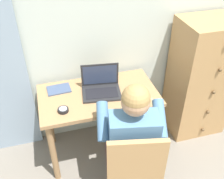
% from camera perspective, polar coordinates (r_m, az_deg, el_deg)
% --- Properties ---
extents(wall_back, '(4.80, 0.05, 2.50)m').
position_cam_1_polar(wall_back, '(2.50, 2.66, 14.98)').
color(wall_back, silver).
rests_on(wall_back, ground_plane).
extents(desk, '(1.06, 0.59, 0.73)m').
position_cam_1_polar(desk, '(2.44, -2.90, -3.19)').
color(desk, '#9E754C').
rests_on(desk, ground_plane).
extents(dresser, '(0.58, 0.48, 1.27)m').
position_cam_1_polar(dresser, '(2.87, 18.65, 2.21)').
color(dresser, tan).
rests_on(dresser, ground_plane).
extents(chair, '(0.49, 0.48, 0.87)m').
position_cam_1_polar(chair, '(2.12, 4.67, -16.02)').
color(chair, brown).
rests_on(chair, ground_plane).
extents(person_seated, '(0.61, 0.64, 1.19)m').
position_cam_1_polar(person_seated, '(2.10, 4.14, -9.08)').
color(person_seated, '#6B84AD').
rests_on(person_seated, ground_plane).
extents(laptop, '(0.37, 0.29, 0.24)m').
position_cam_1_polar(laptop, '(2.37, -2.41, 0.63)').
color(laptop, '#232326').
rests_on(laptop, desk).
extents(computer_mouse, '(0.08, 0.11, 0.03)m').
position_cam_1_polar(computer_mouse, '(2.39, 5.50, -0.25)').
color(computer_mouse, black).
rests_on(computer_mouse, desk).
extents(desk_clock, '(0.09, 0.09, 0.03)m').
position_cam_1_polar(desk_clock, '(2.21, -10.55, -4.40)').
color(desk_clock, black).
rests_on(desk_clock, desk).
extents(notebook_pad, '(0.22, 0.16, 0.01)m').
position_cam_1_polar(notebook_pad, '(2.46, -11.47, 0.05)').
color(notebook_pad, '#3D4C6B').
rests_on(notebook_pad, desk).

